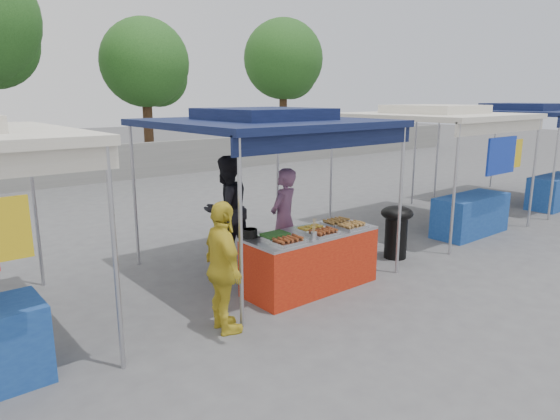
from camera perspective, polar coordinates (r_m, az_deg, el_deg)
ground_plane at (r=7.49m, az=2.95°, el=-8.65°), size 80.00×80.00×0.00m
back_wall at (r=16.95m, az=-22.99°, el=4.58°), size 40.00×0.25×1.20m
main_canopy at (r=7.72m, az=-1.77°, el=10.07°), size 3.20×3.20×2.57m
neighbor_stall_right at (r=10.90m, az=18.83°, el=6.16°), size 3.20×3.20×2.57m
neighbor_stall_far at (r=14.44m, az=27.37°, el=6.90°), size 3.20×3.20×2.57m
tree_2 at (r=19.91m, az=-14.85°, el=15.54°), size 3.34×3.25×5.58m
tree_3 at (r=23.82m, az=0.57°, el=16.47°), size 3.64×3.60×6.19m
vendor_table at (r=7.28m, az=3.52°, el=-5.76°), size 2.00×0.80×0.85m
food_tray_fl at (r=6.57m, az=0.95°, el=-3.60°), size 0.42×0.30×0.07m
food_tray_fm at (r=6.98m, az=4.98°, el=-2.64°), size 0.42×0.30×0.07m
food_tray_fr at (r=7.39m, az=8.26°, el=-1.85°), size 0.42×0.30×0.07m
food_tray_bl at (r=6.82m, az=-0.55°, el=-2.98°), size 0.42×0.30×0.07m
food_tray_bm at (r=7.22m, az=3.52°, el=-2.10°), size 0.42×0.30×0.07m
food_tray_br at (r=7.58m, az=6.48°, el=-1.42°), size 0.42×0.30×0.07m
cooking_pot at (r=6.86m, az=-3.47°, el=-2.68°), size 0.21×0.21×0.12m
skewer_cup at (r=6.77m, az=3.89°, el=-2.95°), size 0.09×0.09×0.11m
wok_burner at (r=8.81m, az=13.15°, el=-1.92°), size 0.55×0.55×0.93m
crate_left at (r=7.61m, az=-1.58°, el=-7.19°), size 0.46×0.32×0.27m
crate_right at (r=7.96m, az=3.09°, el=-6.14°), size 0.52×0.36×0.31m
crate_stacked at (r=7.87m, az=3.12°, el=-4.02°), size 0.51×0.36×0.30m
vendor_woman at (r=8.00m, az=0.45°, el=-1.05°), size 0.70×0.58×1.65m
helper_man at (r=8.41m, az=-6.11°, el=0.11°), size 0.95×0.78×1.80m
customer_person at (r=5.88m, az=-6.49°, el=-6.61°), size 0.57×0.99×1.59m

